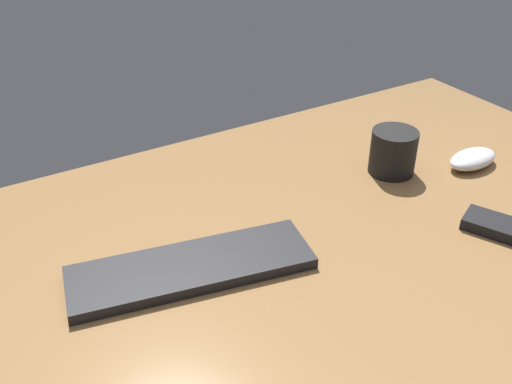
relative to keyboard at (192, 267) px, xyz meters
The scene contains 4 objects.
desk 21.72cm from the keyboard, ahead, with size 140.00×84.00×2.00cm, color olive.
keyboard is the anchor object (origin of this frame).
computer_mouse 62.39cm from the keyboard, ahead, with size 11.50×6.18×3.31cm, color silver.
coffee_mug 47.75cm from the keyboard, ahead, with size 8.92×8.92×8.75cm, color black.
Camera 1 is at (-48.00, -62.11, 58.86)cm, focal length 40.43 mm.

